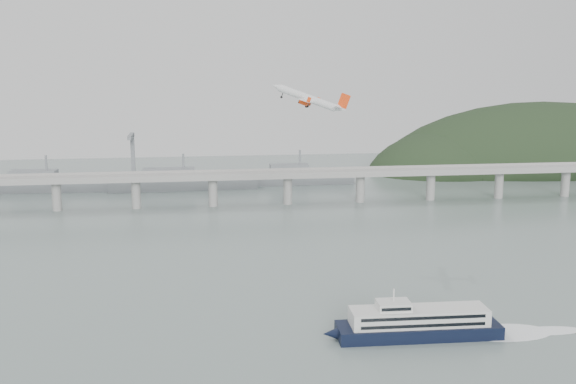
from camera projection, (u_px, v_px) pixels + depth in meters
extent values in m
plane|color=slate|center=(308.00, 311.00, 256.84)|extent=(900.00, 900.00, 0.00)
cube|color=#969693|center=(258.00, 175.00, 447.73)|extent=(800.00, 22.00, 2.20)
cube|color=#969693|center=(259.00, 175.00, 437.14)|extent=(800.00, 0.60, 1.80)
cube|color=#969693|center=(256.00, 170.00, 457.57)|extent=(800.00, 0.60, 1.80)
cylinder|color=#969693|center=(57.00, 196.00, 432.07)|extent=(6.00, 6.00, 21.00)
cylinder|color=#969693|center=(136.00, 194.00, 438.84)|extent=(6.00, 6.00, 21.00)
cylinder|color=#969693|center=(213.00, 192.00, 445.62)|extent=(6.00, 6.00, 21.00)
cylinder|color=#969693|center=(288.00, 190.00, 452.39)|extent=(6.00, 6.00, 21.00)
cylinder|color=#969693|center=(360.00, 188.00, 459.17)|extent=(6.00, 6.00, 21.00)
cylinder|color=#969693|center=(431.00, 186.00, 465.95)|extent=(6.00, 6.00, 21.00)
cylinder|color=#969693|center=(499.00, 185.00, 472.72)|extent=(6.00, 6.00, 21.00)
cylinder|color=#969693|center=(565.00, 183.00, 479.50)|extent=(6.00, 6.00, 21.00)
ellipsoid|color=black|center=(538.00, 187.00, 617.90)|extent=(320.00, 150.00, 156.00)
ellipsoid|color=black|center=(443.00, 185.00, 594.18)|extent=(140.00, 110.00, 96.00)
cube|color=slate|center=(48.00, 186.00, 498.50)|extent=(95.67, 20.15, 8.00)
cube|color=slate|center=(34.00, 176.00, 495.72)|extent=(33.90, 15.02, 8.00)
cylinder|color=slate|center=(46.00, 165.00, 495.51)|extent=(1.60, 1.60, 14.00)
cube|color=slate|center=(184.00, 184.00, 507.18)|extent=(110.55, 21.43, 8.00)
cube|color=slate|center=(169.00, 174.00, 504.20)|extent=(39.01, 16.73, 8.00)
cylinder|color=slate|center=(183.00, 163.00, 504.20)|extent=(1.60, 1.60, 14.00)
cube|color=slate|center=(300.00, 179.00, 529.11)|extent=(85.00, 13.60, 8.00)
cube|color=slate|center=(289.00, 169.00, 526.47)|extent=(29.75, 11.90, 8.00)
cylinder|color=slate|center=(300.00, 159.00, 526.13)|extent=(1.60, 1.60, 14.00)
cube|color=slate|center=(133.00, 158.00, 532.84)|extent=(3.00, 3.00, 40.00)
cube|color=slate|center=(131.00, 136.00, 519.75)|extent=(3.00, 28.00, 3.00)
cube|color=black|center=(418.00, 330.00, 232.64)|extent=(56.98, 15.58, 4.52)
cone|color=black|center=(331.00, 334.00, 229.56)|extent=(5.81, 4.72, 4.52)
cube|color=silver|center=(419.00, 316.00, 231.69)|extent=(47.86, 12.99, 5.65)
cube|color=black|center=(424.00, 318.00, 225.83)|extent=(42.94, 1.71, 1.13)
cube|color=black|center=(424.00, 326.00, 226.34)|extent=(42.94, 1.71, 1.13)
cube|color=black|center=(414.00, 306.00, 236.99)|extent=(42.94, 1.71, 1.13)
cube|color=black|center=(414.00, 314.00, 237.50)|extent=(42.94, 1.71, 1.13)
cube|color=silver|center=(393.00, 305.00, 229.98)|extent=(11.58, 8.31, 2.94)
cube|color=black|center=(396.00, 309.00, 226.05)|extent=(10.17, 0.50, 1.13)
cylinder|color=silver|center=(394.00, 295.00, 229.30)|extent=(0.59, 0.59, 4.52)
ellipsoid|color=white|center=(506.00, 332.00, 236.24)|extent=(33.12, 17.43, 0.23)
ellipsoid|color=white|center=(549.00, 331.00, 237.83)|extent=(24.70, 9.01, 0.23)
cylinder|color=silver|center=(308.00, 98.00, 305.49)|extent=(26.06, 13.06, 12.24)
cone|color=silver|center=(276.00, 86.00, 307.19)|extent=(5.74, 4.95, 4.61)
cone|color=silver|center=(341.00, 109.00, 303.65)|extent=(6.42, 4.92, 4.93)
cube|color=silver|center=(309.00, 101.00, 305.56)|extent=(14.34, 32.73, 3.53)
cube|color=silver|center=(339.00, 107.00, 303.63)|extent=(6.34, 11.97, 1.82)
cube|color=#F23F10|center=(344.00, 101.00, 302.93)|extent=(6.05, 1.97, 7.37)
cylinder|color=#F23F10|center=(307.00, 102.00, 311.16)|extent=(5.06, 3.72, 3.47)
cylinder|color=black|center=(303.00, 101.00, 311.38)|extent=(1.72, 2.38, 2.21)
cube|color=silver|center=(307.00, 100.00, 310.98)|extent=(2.61, 1.02, 1.90)
cylinder|color=#F23F10|center=(303.00, 102.00, 300.78)|extent=(5.06, 3.72, 3.47)
cylinder|color=black|center=(299.00, 101.00, 301.01)|extent=(1.72, 2.38, 2.21)
cube|color=silver|center=(304.00, 100.00, 300.61)|extent=(2.61, 1.02, 1.90)
cylinder|color=black|center=(309.00, 104.00, 308.33)|extent=(1.18, 0.56, 2.32)
cylinder|color=black|center=(308.00, 106.00, 308.53)|extent=(1.42, 0.75, 1.37)
cylinder|color=black|center=(307.00, 104.00, 303.43)|extent=(1.18, 0.56, 2.32)
cylinder|color=black|center=(306.00, 107.00, 303.63)|extent=(1.42, 0.75, 1.37)
cylinder|color=black|center=(282.00, 95.00, 307.26)|extent=(1.18, 0.56, 2.32)
cylinder|color=black|center=(281.00, 97.00, 307.46)|extent=(1.42, 0.75, 1.37)
cube|color=#F23F10|center=(318.00, 100.00, 321.16)|extent=(2.20, 0.78, 2.70)
cube|color=#F23F10|center=(309.00, 100.00, 289.11)|extent=(2.20, 0.78, 2.70)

